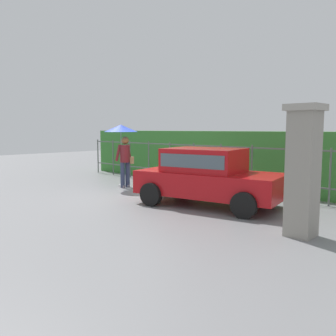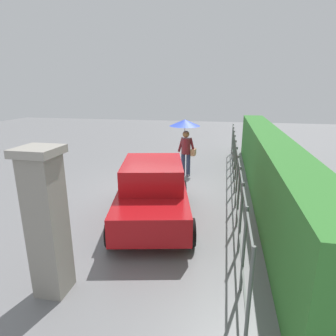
{
  "view_description": "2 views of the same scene",
  "coord_description": "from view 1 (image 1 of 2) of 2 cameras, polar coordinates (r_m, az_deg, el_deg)",
  "views": [
    {
      "loc": [
        7.73,
        -6.86,
        1.98
      ],
      "look_at": [
        0.35,
        0.66,
        0.82
      ],
      "focal_mm": 38.27,
      "sensor_mm": 36.0,
      "label": 1
    },
    {
      "loc": [
        8.46,
        2.08,
        3.24
      ],
      "look_at": [
        -0.13,
        0.35,
        0.73
      ],
      "focal_mm": 30.13,
      "sensor_mm": 36.0,
      "label": 2
    }
  ],
  "objects": [
    {
      "name": "ground_plane",
      "position": [
        10.53,
        -3.89,
        -4.6
      ],
      "size": [
        40.0,
        40.0,
        0.0
      ],
      "primitive_type": "plane",
      "color": "slate"
    },
    {
      "name": "car",
      "position": [
        9.3,
        6.28,
        -1.04
      ],
      "size": [
        3.97,
        2.48,
        1.48
      ],
      "rotation": [
        0.0,
        0.0,
        0.21
      ],
      "color": "#B71116",
      "rests_on": "ground"
    },
    {
      "name": "pedestrian",
      "position": [
        12.16,
        -7.29,
        4.7
      ],
      "size": [
        1.13,
        1.13,
        2.12
      ],
      "rotation": [
        0.0,
        0.0,
        3.07
      ],
      "color": "#2D3856",
      "rests_on": "ground"
    },
    {
      "name": "gate_pillar",
      "position": [
        6.95,
        20.71,
        -0.24
      ],
      "size": [
        0.6,
        0.6,
        2.42
      ],
      "color": "gray",
      "rests_on": "ground"
    },
    {
      "name": "fence_section",
      "position": [
        12.32,
        4.09,
        0.85
      ],
      "size": [
        11.46,
        0.05,
        1.5
      ],
      "color": "#59605B",
      "rests_on": "ground"
    },
    {
      "name": "hedge_row",
      "position": [
        13.04,
        6.8,
        1.68
      ],
      "size": [
        12.41,
        0.9,
        1.9
      ],
      "primitive_type": "cube",
      "color": "#387F33",
      "rests_on": "ground"
    }
  ]
}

